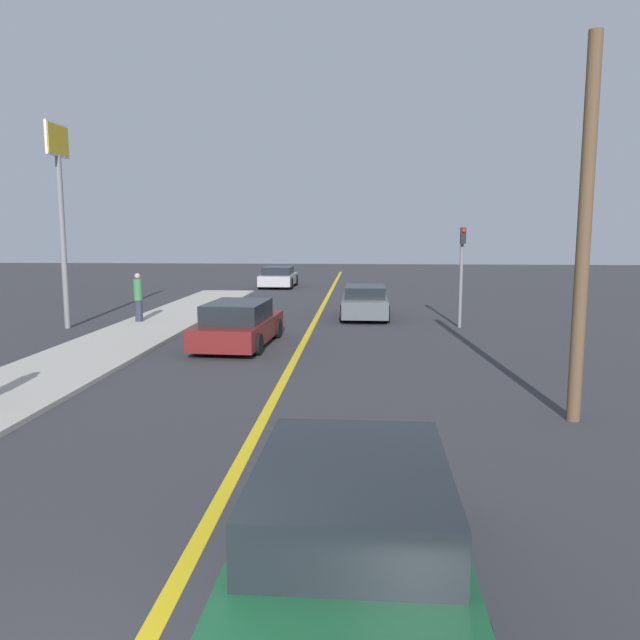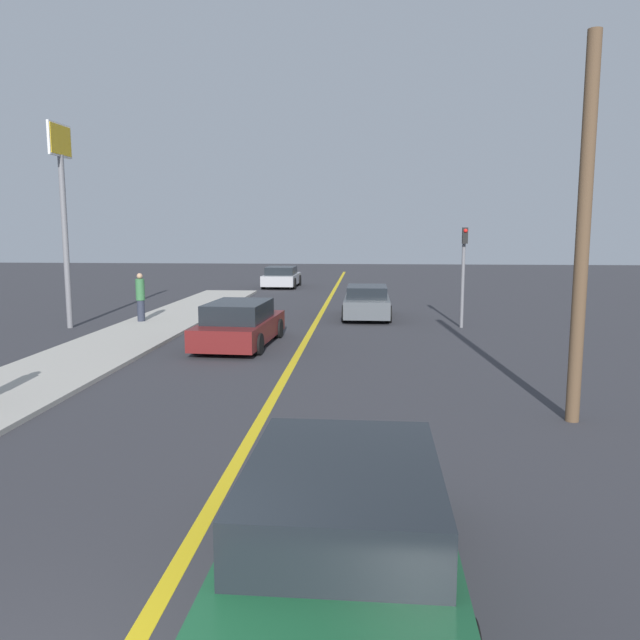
% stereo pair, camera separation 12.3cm
% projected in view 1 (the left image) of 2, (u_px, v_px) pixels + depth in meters
% --- Properties ---
extents(road_center_line, '(0.20, 60.00, 0.01)m').
position_uv_depth(road_center_line, '(311.00, 329.00, 21.67)').
color(road_center_line, gold).
rests_on(road_center_line, ground_plane).
extents(sidewalk_left, '(2.84, 30.58, 0.10)m').
position_uv_depth(sidewalk_left, '(124.00, 339.00, 19.37)').
color(sidewalk_left, '#ADA89E').
rests_on(sidewalk_left, ground_plane).
extents(car_near_right_lane, '(2.07, 4.47, 1.41)m').
position_uv_depth(car_near_right_lane, '(352.00, 531.00, 5.69)').
color(car_near_right_lane, '#144728').
rests_on(car_near_right_lane, ground_plane).
extents(car_ahead_center, '(2.15, 4.60, 1.33)m').
position_uv_depth(car_ahead_center, '(239.00, 325.00, 18.48)').
color(car_ahead_center, maroon).
rests_on(car_ahead_center, ground_plane).
extents(car_far_distant, '(1.85, 3.93, 1.28)m').
position_uv_depth(car_far_distant, '(365.00, 302.00, 24.30)').
color(car_far_distant, '#4C5156').
rests_on(car_far_distant, ground_plane).
extents(car_parked_left_lot, '(2.05, 4.01, 1.25)m').
position_uv_depth(car_parked_left_lot, '(278.00, 277.00, 37.38)').
color(car_parked_left_lot, '#9E9EA3').
rests_on(car_parked_left_lot, ground_plane).
extents(pedestrian_far_standing, '(0.32, 0.32, 1.76)m').
position_uv_depth(pedestrian_far_standing, '(138.00, 297.00, 22.67)').
color(pedestrian_far_standing, '#282D3D').
rests_on(pedestrian_far_standing, sidewalk_left).
extents(traffic_light, '(0.18, 0.40, 3.50)m').
position_uv_depth(traffic_light, '(462.00, 266.00, 21.68)').
color(traffic_light, slate).
rests_on(traffic_light, ground_plane).
extents(roadside_sign, '(0.20, 1.52, 6.97)m').
position_uv_depth(roadside_sign, '(60.00, 186.00, 21.18)').
color(roadside_sign, slate).
rests_on(roadside_sign, ground_plane).
extents(utility_pole, '(0.24, 0.24, 6.70)m').
position_uv_depth(utility_pole, '(584.00, 234.00, 10.80)').
color(utility_pole, brown).
rests_on(utility_pole, ground_plane).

